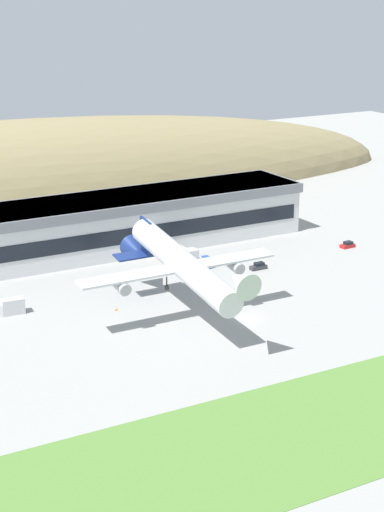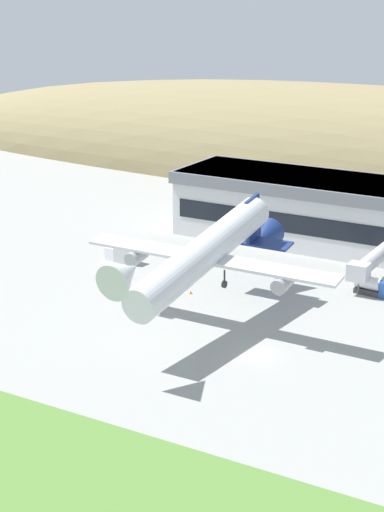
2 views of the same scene
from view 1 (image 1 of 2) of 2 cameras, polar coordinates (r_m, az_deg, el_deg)
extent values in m
plane|color=#9E9E99|center=(166.80, 3.69, -4.18)|extent=(417.94, 417.94, 0.00)
cube|color=silver|center=(210.38, -3.84, 2.36)|extent=(85.80, 18.35, 13.08)
cube|color=slate|center=(209.03, -3.87, 3.78)|extent=(87.00, 19.55, 2.35)
cube|color=black|center=(202.56, -2.71, 1.58)|extent=(82.37, 0.16, 3.66)
cylinder|color=silver|center=(197.53, -1.24, 0.60)|extent=(2.60, 15.11, 2.60)
cube|color=silver|center=(191.18, -0.17, 0.02)|extent=(3.38, 2.86, 2.86)
cylinder|color=slate|center=(192.22, -0.24, -0.51)|extent=(0.36, 0.36, 4.00)
cylinder|color=silver|center=(160.85, -0.56, -0.58)|extent=(4.99, 35.19, 9.89)
cone|color=silver|center=(143.65, 3.25, -1.68)|extent=(4.89, 6.13, 5.62)
cone|color=navy|center=(179.11, -3.69, 0.32)|extent=(4.89, 7.11, 5.76)
cube|color=navy|center=(174.46, -3.16, 1.32)|extent=(0.50, 5.50, 7.99)
cube|color=navy|center=(175.76, -3.17, 0.17)|extent=(12.97, 3.51, 0.85)
cube|color=silver|center=(162.64, -0.85, -0.79)|extent=(41.01, 3.63, 0.96)
cylinder|color=#9E9EA3|center=(157.53, -4.70, -2.04)|extent=(2.30, 3.89, 2.79)
cylinder|color=#9E9EA3|center=(168.55, 2.92, -0.67)|extent=(2.30, 3.89, 2.79)
cylinder|color=#2D2D2D|center=(162.23, -1.70, -1.77)|extent=(0.28, 0.28, 2.20)
cylinder|color=#2D2D2D|center=(162.60, -1.70, -2.14)|extent=(0.45, 1.10, 1.10)
cylinder|color=#2D2D2D|center=(164.68, -0.01, -1.46)|extent=(0.28, 0.28, 2.20)
cylinder|color=#2D2D2D|center=(165.05, -0.01, -1.82)|extent=(0.45, 1.10, 1.10)
cylinder|color=#2D2D2D|center=(151.44, 1.63, -2.38)|extent=(0.22, 0.22, 1.98)
cylinder|color=#2D2D2D|center=(151.78, 1.63, -2.73)|extent=(0.30, 0.82, 0.82)
cube|color=#333338|center=(195.12, 4.44, -0.76)|extent=(3.98, 1.62, 0.89)
cube|color=black|center=(194.97, 4.50, -0.53)|extent=(2.19, 1.37, 0.73)
cube|color=#B21E1E|center=(214.02, 10.33, 0.67)|extent=(3.69, 2.05, 0.86)
cube|color=black|center=(213.91, 10.37, 0.88)|extent=(2.06, 1.69, 0.70)
cube|color=#264C99|center=(195.05, 0.88, -0.44)|extent=(2.26, 2.39, 2.69)
cube|color=black|center=(195.34, 1.17, -0.26)|extent=(0.23, 1.90, 1.18)
cube|color=#38383D|center=(194.01, 0.01, -0.82)|extent=(4.59, 2.35, 0.90)
cylinder|color=silver|center=(193.53, 0.01, -0.39)|extent=(4.37, 2.44, 2.13)
cube|color=#B7B7BC|center=(171.95, -11.86, -3.30)|extent=(4.60, 2.68, 3.12)
cube|color=orange|center=(171.13, -5.08, -3.63)|extent=(0.52, 0.52, 0.03)
cone|color=orange|center=(171.03, -5.08, -3.54)|extent=(0.40, 0.40, 0.55)
camera|label=2|loc=(135.08, 47.65, 6.65)|focal=60.00mm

